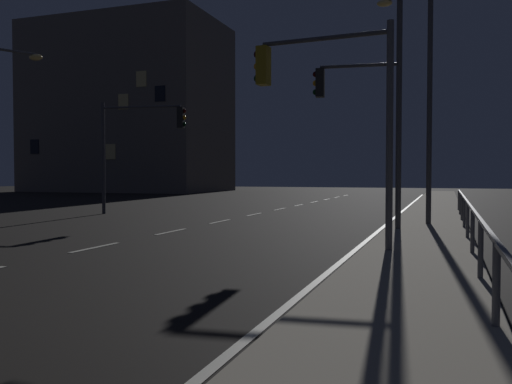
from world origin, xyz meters
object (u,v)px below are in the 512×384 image
at_px(traffic_light_overhead_east, 327,94).
at_px(building_distant, 129,109).
at_px(traffic_light_far_right, 362,110).
at_px(street_lamp_across_street, 405,82).
at_px(traffic_light_near_left, 139,135).
at_px(street_lamp_median, 422,84).

bearing_deg(traffic_light_overhead_east, building_distant, 127.92).
xyz_separation_m(traffic_light_far_right, traffic_light_overhead_east, (-0.03, -5.46, -0.22)).
bearing_deg(street_lamp_across_street, traffic_light_overhead_east, -107.42).
distance_m(traffic_light_near_left, street_lamp_median, 12.78).
relative_size(traffic_light_far_right, traffic_light_near_left, 1.07).
bearing_deg(traffic_light_overhead_east, street_lamp_median, 75.95).
height_order(traffic_light_far_right, traffic_light_overhead_east, traffic_light_far_right).
bearing_deg(traffic_light_far_right, street_lamp_across_street, -31.70).
distance_m(traffic_light_overhead_east, building_distant, 50.10).
bearing_deg(traffic_light_far_right, street_lamp_median, 45.22).
bearing_deg(traffic_light_near_left, street_lamp_across_street, -20.49).
xyz_separation_m(traffic_light_overhead_east, street_lamp_across_street, (1.44, 4.59, 0.93)).
bearing_deg(street_lamp_median, street_lamp_across_street, -98.06).
height_order(traffic_light_near_left, traffic_light_overhead_east, traffic_light_overhead_east).
bearing_deg(building_distant, traffic_light_near_left, -56.63).
distance_m(traffic_light_far_right, street_lamp_median, 2.75).
bearing_deg(traffic_light_near_left, street_lamp_median, -8.51).
bearing_deg(building_distant, traffic_light_overhead_east, -52.08).
bearing_deg(traffic_light_far_right, traffic_light_overhead_east, -90.29).
height_order(traffic_light_near_left, building_distant, building_distant).
xyz_separation_m(street_lamp_median, street_lamp_across_street, (-0.38, -2.67, -0.34)).
relative_size(street_lamp_across_street, building_distant, 0.37).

